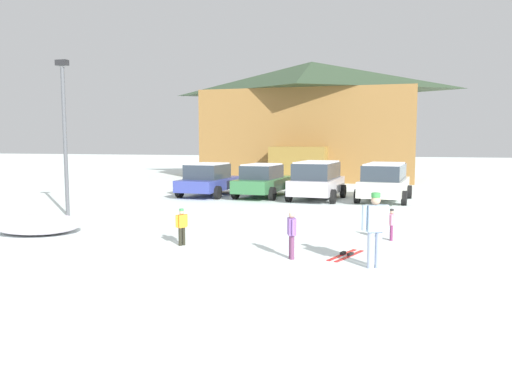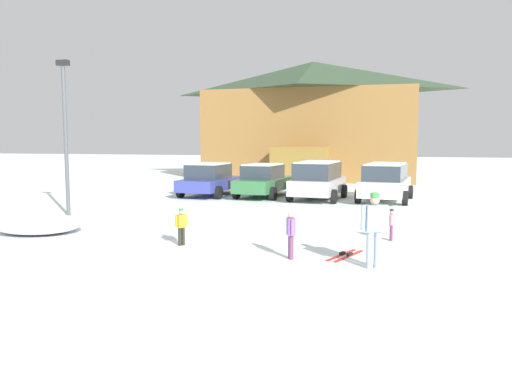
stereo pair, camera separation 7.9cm
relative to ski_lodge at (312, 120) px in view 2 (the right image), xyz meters
name	(u,v)px [view 2 (the right image)]	position (x,y,z in m)	size (l,w,h in m)	color
ground	(216,282)	(2.66, -27.61, -4.30)	(160.00, 160.00, 0.00)	white
ski_lodge	(312,120)	(0.00, 0.00, 0.00)	(15.14, 10.14, 8.51)	olive
parked_blue_hatchback	(210,179)	(-3.06, -13.08, -3.47)	(2.42, 4.39, 1.66)	#384398
parked_green_coupe	(264,180)	(-0.28, -12.83, -3.47)	(2.40, 4.54, 1.65)	#357241
parked_silver_wagon	(318,179)	(2.49, -13.33, -3.34)	(2.50, 4.23, 1.82)	#BDB6BF
parked_white_suv	(386,181)	(5.58, -12.95, -3.36)	(2.57, 4.68, 1.76)	white
skier_child_in_purple_jacket	(291,232)	(3.69, -25.32, -3.65)	(0.26, 0.40, 1.16)	#6C385D
skier_child_in_orange_jacket	(181,225)	(0.56, -24.60, -3.74)	(0.25, 0.32, 0.99)	#28281C
skier_adult_in_blue_parka	(374,226)	(5.62, -25.67, -3.36)	(0.57, 0.39, 1.67)	#9CAAC9
skier_child_in_pink_snowsuit	(391,223)	(5.96, -22.41, -3.80)	(0.14, 0.33, 0.89)	#7C2E5E
pair_of_skis	(345,255)	(4.91, -24.65, -4.28)	(0.79, 1.47, 0.08)	red
lamp_post	(65,129)	(-5.73, -20.83, -1.10)	(0.44, 0.24, 5.70)	#515459
plowed_snow_pile	(38,224)	(-4.39, -24.12, -4.03)	(2.77, 2.22, 0.56)	white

